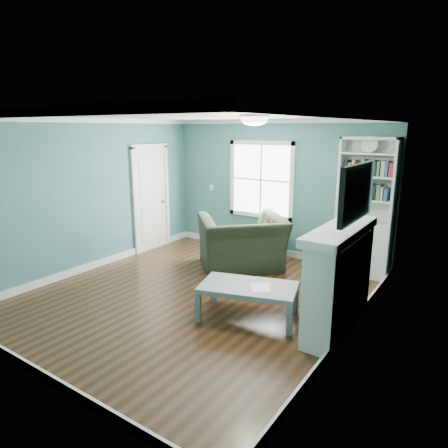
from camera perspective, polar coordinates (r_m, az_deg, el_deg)
The scene contains 13 objects.
floor at distance 6.08m, azimuth -4.05°, elevation -10.12°, with size 5.00×5.00×0.00m, color black.
room_walls at distance 5.63m, azimuth -4.32°, elevation 4.79°, with size 5.00×5.00×5.00m.
trim at distance 5.69m, azimuth -4.26°, elevation 1.36°, with size 4.50×5.00×2.60m.
window at distance 7.87m, azimuth 5.33°, elevation 6.30°, with size 1.40×0.06×1.50m.
bookshelf at distance 7.03m, azimuth 19.39°, elevation 0.35°, with size 0.90×0.35×2.31m.
fireplace at distance 5.09m, azimuth 16.23°, elevation -7.73°, with size 0.44×1.58×1.30m.
tv at distance 4.78m, azimuth 18.46°, elevation 4.30°, with size 0.06×1.10×0.65m, color black.
door at distance 8.21m, azimuth -10.36°, elevation 3.77°, with size 0.12×0.98×2.17m.
ceiling_fixture at distance 5.14m, azimuth 4.36°, elevation 14.77°, with size 0.38×0.38×0.15m.
light_switch at distance 8.54m, azimuth -1.79°, elevation 5.23°, with size 0.08×0.01×0.12m, color white.
recliner at distance 7.02m, azimuth 2.57°, elevation -1.40°, with size 1.43×0.93×1.25m, color black.
coffee_table at distance 5.27m, azimuth 3.49°, elevation -9.31°, with size 1.38×1.01×0.45m.
paper_sheet at distance 5.18m, azimuth 5.30°, elevation -9.05°, with size 0.24×0.31×0.00m, color white.
Camera 1 is at (3.47, -4.35, 2.44)m, focal length 32.00 mm.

